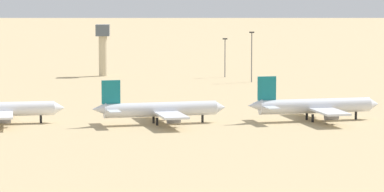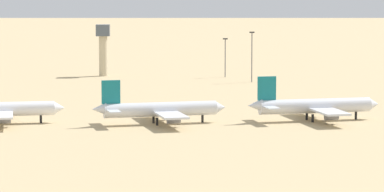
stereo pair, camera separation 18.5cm
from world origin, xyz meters
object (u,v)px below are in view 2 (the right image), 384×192
Objects in this scene: parked_jet_teal_3 at (314,106)px; control_tower at (103,45)px; parked_jet_teal_2 at (159,109)px; light_pole_west at (252,53)px; light_pole_mid at (225,55)px.

parked_jet_teal_3 is 1.83× the size of control_tower.
light_pole_west reaches higher than parked_jet_teal_2.
parked_jet_teal_3 is 103.10m from light_pole_west.
control_tower is 46.60m from light_pole_mid.
parked_jet_teal_3 is at bearing -5.75° from parked_jet_teal_2.
light_pole_west is (32.67, 107.63, 6.52)m from parked_jet_teal_2.
light_pole_mid reaches higher than parked_jet_teal_2.
parked_jet_teal_3 is 123.09m from light_pole_mid.
light_pole_west is (-7.25, 102.64, 6.40)m from parked_jet_teal_3.
control_tower is (-21.77, 133.14, 8.04)m from parked_jet_teal_2.
light_pole_west is at bearing -25.11° from control_tower.
light_pole_mid is (-8.37, 19.36, -1.74)m from light_pole_west.
parked_jet_teal_2 is at bearing -100.83° from light_pole_mid.
light_pole_mid reaches higher than parked_jet_teal_3.
parked_jet_teal_2 is at bearing -106.88° from light_pole_west.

